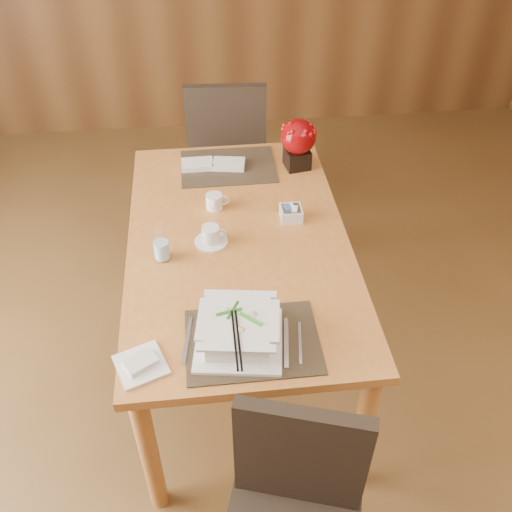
{
  "coord_description": "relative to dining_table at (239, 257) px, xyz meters",
  "views": [
    {
      "loc": [
        -0.13,
        -1.2,
        2.23
      ],
      "look_at": [
        0.05,
        0.35,
        0.87
      ],
      "focal_mm": 40.0,
      "sensor_mm": 36.0,
      "label": 1
    }
  ],
  "objects": [
    {
      "name": "soup_setting",
      "position": [
        -0.05,
        -0.55,
        0.15
      ],
      "size": [
        0.33,
        0.33,
        0.12
      ],
      "rotation": [
        0.0,
        0.0,
        -0.15
      ],
      "color": "white",
      "rests_on": "dining_table"
    },
    {
      "name": "placemat_far",
      "position": [
        0.0,
        0.55,
        0.1
      ],
      "size": [
        0.45,
        0.33,
        0.01
      ],
      "primitive_type": "cube",
      "color": "black",
      "rests_on": "dining_table"
    },
    {
      "name": "far_chair",
      "position": [
        0.03,
        1.09,
        -0.11
      ],
      "size": [
        0.48,
        0.48,
        0.97
      ],
      "rotation": [
        0.0,
        0.0,
        3.08
      ],
      "color": "black",
      "rests_on": "ground"
    },
    {
      "name": "placemat_near",
      "position": [
        0.0,
        -0.55,
        0.1
      ],
      "size": [
        0.45,
        0.33,
        0.01
      ],
      "primitive_type": "cube",
      "color": "black",
      "rests_on": "dining_table"
    },
    {
      "name": "sugar_caddy",
      "position": [
        0.24,
        0.11,
        0.12
      ],
      "size": [
        0.09,
        0.09,
        0.05
      ],
      "primitive_type": "cube",
      "rotation": [
        0.0,
        0.0,
        0.01
      ],
      "color": "white",
      "rests_on": "dining_table"
    },
    {
      "name": "coffee_cup",
      "position": [
        -0.11,
        -0.01,
        0.13
      ],
      "size": [
        0.14,
        0.14,
        0.08
      ],
      "rotation": [
        0.0,
        0.0,
        -0.06
      ],
      "color": "white",
      "rests_on": "dining_table"
    },
    {
      "name": "ground",
      "position": [
        0.0,
        -0.6,
        -0.65
      ],
      "size": [
        6.0,
        6.0,
        0.0
      ],
      "primitive_type": "plane",
      "color": "brown",
      "rests_on": "ground"
    },
    {
      "name": "creamer_jug",
      "position": [
        -0.08,
        0.23,
        0.13
      ],
      "size": [
        0.1,
        0.1,
        0.07
      ],
      "primitive_type": null,
      "rotation": [
        0.0,
        0.0,
        -0.02
      ],
      "color": "white",
      "rests_on": "dining_table"
    },
    {
      "name": "dining_table",
      "position": [
        0.0,
        0.0,
        0.0
      ],
      "size": [
        0.9,
        1.5,
        0.75
      ],
      "color": "#C17635",
      "rests_on": "ground"
    },
    {
      "name": "bread_plate",
      "position": [
        -0.37,
        -0.61,
        0.1
      ],
      "size": [
        0.2,
        0.2,
        0.01
      ],
      "primitive_type": "cube",
      "rotation": [
        0.0,
        0.0,
        0.37
      ],
      "color": "white",
      "rests_on": "dining_table"
    },
    {
      "name": "napkins_far",
      "position": [
        -0.06,
        0.55,
        0.12
      ],
      "size": [
        0.31,
        0.14,
        0.03
      ],
      "primitive_type": null,
      "rotation": [
        0.0,
        0.0,
        -0.1
      ],
      "color": "silver",
      "rests_on": "dining_table"
    },
    {
      "name": "water_glass",
      "position": [
        -0.31,
        -0.09,
        0.17
      ],
      "size": [
        0.07,
        0.07,
        0.15
      ],
      "primitive_type": "cylinder",
      "rotation": [
        0.0,
        0.0,
        0.05
      ],
      "color": "white",
      "rests_on": "dining_table"
    },
    {
      "name": "berry_decor",
      "position": [
        0.33,
        0.52,
        0.24
      ],
      "size": [
        0.17,
        0.17,
        0.24
      ],
      "rotation": [
        0.0,
        0.0,
        0.17
      ],
      "color": "black",
      "rests_on": "dining_table"
    }
  ]
}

